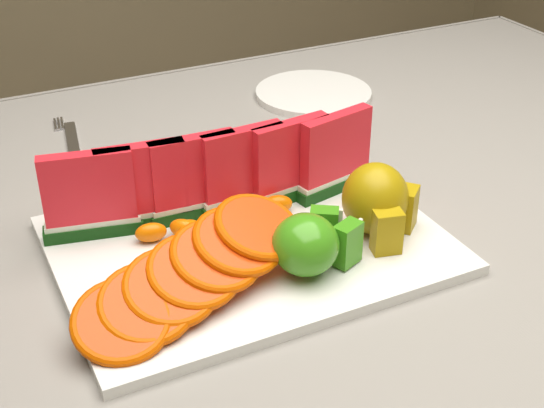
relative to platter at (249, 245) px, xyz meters
The scene contains 11 objects.
table 0.12m from the platter, 30.53° to the left, with size 1.40×0.90×0.75m.
tablecloth 0.07m from the platter, 30.53° to the left, with size 1.53×1.03×0.20m.
platter is the anchor object (origin of this frame).
apple_cluster 0.09m from the platter, 67.33° to the right, with size 0.10×0.08×0.06m.
pear_cluster 0.14m from the platter, 19.11° to the right, with size 0.09×0.09×0.08m.
side_plate 0.43m from the platter, 51.92° to the left, with size 0.22×0.22×0.01m.
fork 0.35m from the platter, 108.84° to the left, with size 0.04×0.20×0.00m.
watermelon_row 0.09m from the platter, 94.07° to the left, with size 0.39×0.07×0.10m.
orange_fan_front 0.11m from the platter, 142.53° to the right, with size 0.27×0.16×0.07m.
orange_fan_back 0.14m from the platter, 107.66° to the left, with size 0.23×0.10×0.04m.
tangerine_segments 0.04m from the platter, 127.32° to the left, with size 0.18×0.07×0.02m.
Camera 1 is at (-0.32, -0.64, 1.21)m, focal length 50.00 mm.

